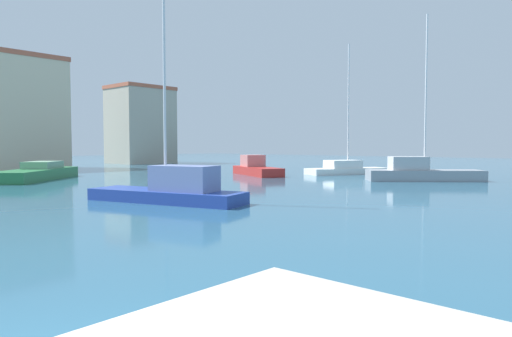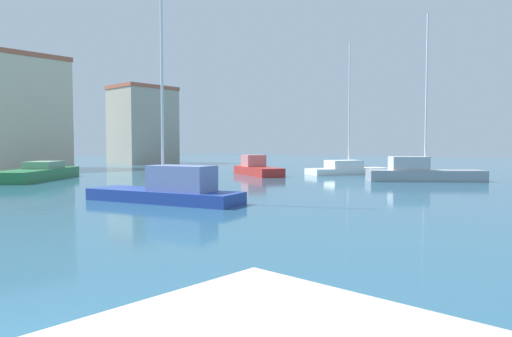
% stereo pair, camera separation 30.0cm
% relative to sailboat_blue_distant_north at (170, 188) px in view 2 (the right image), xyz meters
% --- Properties ---
extents(water, '(160.00, 160.00, 0.00)m').
position_rel_sailboat_blue_distant_north_xyz_m(water, '(4.14, 8.41, -0.63)').
color(water, '#285670').
rests_on(water, ground).
extents(sailboat_blue_distant_north, '(3.90, 7.67, 10.42)m').
position_rel_sailboat_blue_distant_north_xyz_m(sailboat_blue_distant_north, '(0.00, 0.00, 0.00)').
color(sailboat_blue_distant_north, '#233D93').
rests_on(sailboat_blue_distant_north, water).
extents(motorboat_red_near_pier, '(4.68, 6.83, 1.70)m').
position_rel_sailboat_blue_distant_north_xyz_m(motorboat_red_near_pier, '(16.29, 9.58, -0.08)').
color(motorboat_red_near_pier, '#B22823').
rests_on(motorboat_red_near_pier, water).
extents(sailboat_white_distant_east, '(7.65, 5.45, 11.28)m').
position_rel_sailboat_blue_distant_north_xyz_m(sailboat_white_distant_east, '(22.36, 4.42, -0.12)').
color(sailboat_white_distant_east, white).
rests_on(sailboat_white_distant_east, water).
extents(sailboat_grey_inner_mooring, '(6.66, 7.49, 11.69)m').
position_rel_sailboat_blue_distant_north_xyz_m(sailboat_grey_inner_mooring, '(19.36, -3.35, 0.02)').
color(sailboat_grey_inner_mooring, gray).
rests_on(sailboat_grey_inner_mooring, water).
extents(motorboat_green_behind_lamppost, '(8.39, 7.92, 1.31)m').
position_rel_sailboat_blue_distant_north_xyz_m(motorboat_green_behind_lamppost, '(1.62, 18.05, -0.15)').
color(motorboat_green_behind_lamppost, '#28703D').
rests_on(motorboat_green_behind_lamppost, water).
extents(warehouse_block, '(9.44, 5.19, 12.04)m').
position_rel_sailboat_blue_distant_north_xyz_m(warehouse_block, '(6.49, 34.51, 5.40)').
color(warehouse_block, beige).
rests_on(warehouse_block, ground).
extents(yacht_club, '(7.96, 6.53, 10.72)m').
position_rel_sailboat_blue_distant_north_xyz_m(yacht_club, '(24.40, 38.54, 4.74)').
color(yacht_club, '#B2A893').
rests_on(yacht_club, ground).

